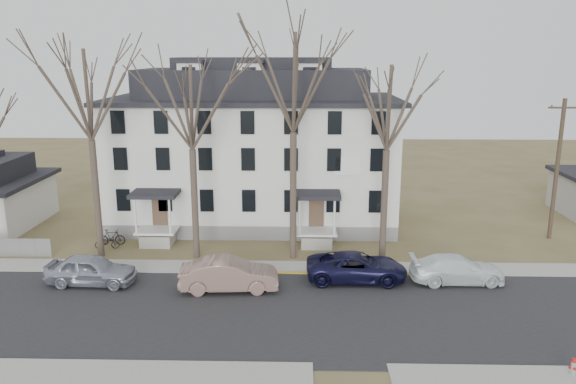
{
  "coord_description": "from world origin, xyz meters",
  "views": [
    {
      "loc": [
        1.5,
        -23.01,
        12.28
      ],
      "look_at": [
        0.71,
        9.0,
        4.39
      ],
      "focal_mm": 35.0,
      "sensor_mm": 36.0,
      "label": 1
    }
  ],
  "objects_px": {
    "tree_mid_right": "(389,102)",
    "car_white": "(457,270)",
    "tree_center": "(293,75)",
    "fire_hydrant": "(573,367)",
    "car_tan": "(229,275)",
    "car_navy": "(357,268)",
    "boarding_house": "(254,150)",
    "bicycle_left": "(107,243)",
    "tree_far_left": "(87,88)",
    "bicycle_right": "(112,238)",
    "utility_pole_far": "(557,168)",
    "tree_mid_left": "(190,101)",
    "car_silver": "(91,270)"
  },
  "relations": [
    {
      "from": "tree_center",
      "to": "fire_hydrant",
      "type": "xyz_separation_m",
      "value": [
        11.16,
        -12.94,
        -10.68
      ]
    },
    {
      "from": "utility_pole_far",
      "to": "fire_hydrant",
      "type": "height_order",
      "value": "utility_pole_far"
    },
    {
      "from": "tree_mid_right",
      "to": "car_navy",
      "type": "xyz_separation_m",
      "value": [
        -1.92,
        -3.56,
        -8.83
      ]
    },
    {
      "from": "car_tan",
      "to": "bicycle_left",
      "type": "bearing_deg",
      "value": 50.06
    },
    {
      "from": "tree_center",
      "to": "car_white",
      "type": "distance_m",
      "value": 14.24
    },
    {
      "from": "tree_mid_left",
      "to": "tree_mid_right",
      "type": "distance_m",
      "value": 11.5
    },
    {
      "from": "tree_far_left",
      "to": "car_tan",
      "type": "xyz_separation_m",
      "value": [
        8.67,
        -5.04,
        -9.48
      ]
    },
    {
      "from": "fire_hydrant",
      "to": "boarding_house",
      "type": "bearing_deg",
      "value": 123.88
    },
    {
      "from": "tree_center",
      "to": "bicycle_right",
      "type": "relative_size",
      "value": 8.3
    },
    {
      "from": "tree_mid_right",
      "to": "car_white",
      "type": "xyz_separation_m",
      "value": [
        3.58,
        -3.67,
        -8.86
      ]
    },
    {
      "from": "boarding_house",
      "to": "car_white",
      "type": "bearing_deg",
      "value": -44.37
    },
    {
      "from": "boarding_house",
      "to": "car_white",
      "type": "distance_m",
      "value": 17.52
    },
    {
      "from": "tree_mid_right",
      "to": "bicycle_right",
      "type": "bearing_deg",
      "value": 173.65
    },
    {
      "from": "tree_far_left",
      "to": "car_silver",
      "type": "height_order",
      "value": "tree_far_left"
    },
    {
      "from": "tree_far_left",
      "to": "tree_mid_left",
      "type": "xyz_separation_m",
      "value": [
        6.0,
        0.0,
        -0.74
      ]
    },
    {
      "from": "tree_far_left",
      "to": "tree_center",
      "type": "xyz_separation_m",
      "value": [
        12.0,
        0.0,
        0.74
      ]
    },
    {
      "from": "tree_far_left",
      "to": "car_navy",
      "type": "height_order",
      "value": "tree_far_left"
    },
    {
      "from": "car_tan",
      "to": "bicycle_right",
      "type": "xyz_separation_m",
      "value": [
        -8.65,
        6.99,
        -0.33
      ]
    },
    {
      "from": "tree_mid_right",
      "to": "car_silver",
      "type": "xyz_separation_m",
      "value": [
        -16.44,
        -4.47,
        -8.78
      ]
    },
    {
      "from": "tree_far_left",
      "to": "car_tan",
      "type": "height_order",
      "value": "tree_far_left"
    },
    {
      "from": "car_silver",
      "to": "bicycle_right",
      "type": "relative_size",
      "value": 2.74
    },
    {
      "from": "tree_mid_left",
      "to": "bicycle_right",
      "type": "bearing_deg",
      "value": 161.98
    },
    {
      "from": "car_white",
      "to": "car_navy",
      "type": "bearing_deg",
      "value": 86.46
    },
    {
      "from": "tree_center",
      "to": "car_navy",
      "type": "distance_m",
      "value": 11.48
    },
    {
      "from": "boarding_house",
      "to": "car_white",
      "type": "height_order",
      "value": "boarding_house"
    },
    {
      "from": "tree_mid_right",
      "to": "bicycle_left",
      "type": "height_order",
      "value": "tree_mid_right"
    },
    {
      "from": "tree_center",
      "to": "bicycle_left",
      "type": "relative_size",
      "value": 9.5
    },
    {
      "from": "car_tan",
      "to": "car_navy",
      "type": "relative_size",
      "value": 0.94
    },
    {
      "from": "car_tan",
      "to": "fire_hydrant",
      "type": "distance_m",
      "value": 16.5
    },
    {
      "from": "tree_center",
      "to": "car_tan",
      "type": "distance_m",
      "value": 11.88
    },
    {
      "from": "tree_mid_left",
      "to": "car_silver",
      "type": "height_order",
      "value": "tree_mid_left"
    },
    {
      "from": "bicycle_right",
      "to": "car_silver",
      "type": "bearing_deg",
      "value": -175.07
    },
    {
      "from": "tree_mid_left",
      "to": "boarding_house",
      "type": "bearing_deg",
      "value": 69.8
    },
    {
      "from": "car_silver",
      "to": "bicycle_right",
      "type": "distance_m",
      "value": 6.5
    },
    {
      "from": "car_silver",
      "to": "fire_hydrant",
      "type": "bearing_deg",
      "value": -108.14
    },
    {
      "from": "boarding_house",
      "to": "car_silver",
      "type": "bearing_deg",
      "value": -122.18
    },
    {
      "from": "boarding_house",
      "to": "car_tan",
      "type": "height_order",
      "value": "boarding_house"
    },
    {
      "from": "tree_far_left",
      "to": "fire_hydrant",
      "type": "xyz_separation_m",
      "value": [
        23.16,
        -12.94,
        -9.94
      ]
    },
    {
      "from": "boarding_house",
      "to": "utility_pole_far",
      "type": "relative_size",
      "value": 2.19
    },
    {
      "from": "utility_pole_far",
      "to": "tree_mid_right",
      "type": "bearing_deg",
      "value": -160.71
    },
    {
      "from": "tree_mid_left",
      "to": "fire_hydrant",
      "type": "xyz_separation_m",
      "value": [
        17.16,
        -12.94,
        -9.19
      ]
    },
    {
      "from": "tree_mid_left",
      "to": "fire_hydrant",
      "type": "bearing_deg",
      "value": -37.01
    },
    {
      "from": "tree_mid_left",
      "to": "fire_hydrant",
      "type": "distance_m",
      "value": 23.37
    },
    {
      "from": "bicycle_left",
      "to": "fire_hydrant",
      "type": "relative_size",
      "value": 1.91
    },
    {
      "from": "bicycle_right",
      "to": "tree_center",
      "type": "bearing_deg",
      "value": -103.45
    },
    {
      "from": "boarding_house",
      "to": "tree_center",
      "type": "height_order",
      "value": "tree_center"
    },
    {
      "from": "tree_center",
      "to": "car_navy",
      "type": "height_order",
      "value": "tree_center"
    },
    {
      "from": "boarding_house",
      "to": "tree_center",
      "type": "relative_size",
      "value": 1.41
    },
    {
      "from": "car_silver",
      "to": "car_navy",
      "type": "distance_m",
      "value": 14.55
    },
    {
      "from": "tree_mid_left",
      "to": "tree_far_left",
      "type": "bearing_deg",
      "value": 180.0
    }
  ]
}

